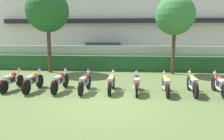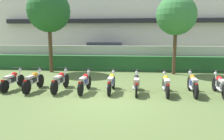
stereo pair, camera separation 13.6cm
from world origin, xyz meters
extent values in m
plane|color=#566B38|center=(0.00, 0.00, 0.00)|extent=(60.00, 60.00, 0.00)
cube|color=silver|center=(0.00, 14.01, 3.29)|extent=(24.44, 6.00, 6.58)
cube|color=black|center=(0.00, 10.76, 3.62)|extent=(20.53, 0.50, 0.36)
cube|color=#BCB7A8|center=(0.00, 7.61, 0.84)|extent=(23.22, 0.30, 1.68)
cube|color=#235628|center=(0.00, 6.91, 0.51)|extent=(18.58, 0.70, 1.03)
cube|color=#9EA3A8|center=(-1.09, 9.31, 0.74)|extent=(4.54, 1.96, 1.00)
cube|color=#2D333D|center=(-1.29, 9.31, 1.57)|extent=(2.74, 1.76, 0.65)
cylinder|color=black|center=(0.50, 10.20, 0.34)|extent=(0.68, 0.24, 0.68)
cylinder|color=black|center=(0.46, 8.35, 0.34)|extent=(0.68, 0.24, 0.68)
cylinder|color=black|center=(-2.65, 10.27, 0.34)|extent=(0.68, 0.24, 0.68)
cylinder|color=black|center=(-2.69, 8.42, 0.34)|extent=(0.68, 0.24, 0.68)
cylinder|color=#4C3823|center=(-4.50, 5.86, 1.51)|extent=(0.24, 0.24, 3.03)
sphere|color=#235B28|center=(-4.50, 5.86, 3.98)|extent=(2.73, 2.73, 2.73)
cylinder|color=#4C3823|center=(3.50, 5.87, 1.40)|extent=(0.22, 0.22, 2.80)
sphere|color=#387A3D|center=(3.50, 5.87, 3.65)|extent=(2.43, 2.43, 2.43)
cylinder|color=black|center=(-4.54, 1.95, 0.28)|extent=(0.11, 0.57, 0.56)
cylinder|color=black|center=(-4.59, 0.68, 0.28)|extent=(0.11, 0.57, 0.56)
cube|color=silver|center=(-4.57, 1.27, 0.43)|extent=(0.22, 0.61, 0.22)
ellipsoid|color=red|center=(-4.56, 1.44, 0.66)|extent=(0.24, 0.45, 0.22)
cube|color=beige|center=(-4.58, 1.04, 0.64)|extent=(0.22, 0.53, 0.10)
cube|color=red|center=(-4.60, 0.58, 0.56)|extent=(0.10, 0.08, 0.08)
cylinder|color=silver|center=(-4.54, 1.86, 0.60)|extent=(0.06, 0.23, 0.65)
cylinder|color=black|center=(-4.55, 1.77, 0.92)|extent=(0.60, 0.06, 0.04)
sphere|color=silver|center=(-4.54, 1.97, 0.78)|extent=(0.14, 0.14, 0.14)
cylinder|color=silver|center=(-4.70, 1.02, 0.30)|extent=(0.09, 0.55, 0.07)
cube|color=black|center=(-4.57, 1.22, 0.48)|extent=(0.25, 0.37, 0.20)
cylinder|color=black|center=(-3.47, 1.79, 0.31)|extent=(0.12, 0.63, 0.63)
cylinder|color=black|center=(-3.52, 0.55, 0.31)|extent=(0.12, 0.63, 0.63)
cube|color=silver|center=(-3.50, 1.12, 0.46)|extent=(0.22, 0.61, 0.22)
ellipsoid|color=orange|center=(-3.49, 1.29, 0.69)|extent=(0.24, 0.45, 0.22)
cube|color=#B2ADA3|center=(-3.51, 0.89, 0.67)|extent=(0.22, 0.53, 0.10)
cube|color=red|center=(-3.53, 0.45, 0.59)|extent=(0.10, 0.08, 0.08)
cylinder|color=silver|center=(-3.48, 1.70, 0.63)|extent=(0.06, 0.23, 0.65)
cylinder|color=black|center=(-3.48, 1.61, 0.95)|extent=(0.60, 0.06, 0.04)
sphere|color=silver|center=(-3.47, 1.81, 0.81)|extent=(0.14, 0.14, 0.14)
cylinder|color=silver|center=(-3.63, 0.88, 0.33)|extent=(0.09, 0.55, 0.07)
cube|color=black|center=(-3.50, 1.07, 0.51)|extent=(0.25, 0.37, 0.20)
cylinder|color=black|center=(-2.26, 1.95, 0.32)|extent=(0.12, 0.63, 0.63)
cylinder|color=black|center=(-2.33, 0.60, 0.32)|extent=(0.12, 0.63, 0.63)
cube|color=silver|center=(-2.30, 1.22, 0.47)|extent=(0.23, 0.61, 0.22)
ellipsoid|color=red|center=(-2.29, 1.39, 0.70)|extent=(0.24, 0.45, 0.22)
cube|color=beige|center=(-2.31, 0.99, 0.68)|extent=(0.23, 0.53, 0.10)
cube|color=red|center=(-2.34, 0.50, 0.60)|extent=(0.10, 0.09, 0.08)
cylinder|color=silver|center=(-2.26, 1.86, 0.64)|extent=(0.06, 0.23, 0.65)
cylinder|color=black|center=(-2.27, 1.77, 0.96)|extent=(0.60, 0.07, 0.04)
sphere|color=silver|center=(-2.26, 1.97, 0.82)|extent=(0.14, 0.14, 0.14)
cylinder|color=silver|center=(-2.43, 0.98, 0.34)|extent=(0.10, 0.55, 0.07)
cube|color=black|center=(-2.30, 1.17, 0.52)|extent=(0.26, 0.37, 0.20)
cylinder|color=black|center=(-1.12, 1.77, 0.30)|extent=(0.13, 0.60, 0.60)
cylinder|color=black|center=(-1.20, 0.56, 0.30)|extent=(0.13, 0.60, 0.60)
cube|color=silver|center=(-1.16, 1.11, 0.45)|extent=(0.24, 0.61, 0.22)
ellipsoid|color=red|center=(-1.15, 1.28, 0.68)|extent=(0.25, 0.45, 0.22)
cube|color=#B2ADA3|center=(-1.18, 0.89, 0.66)|extent=(0.23, 0.53, 0.10)
cube|color=red|center=(-1.21, 0.46, 0.58)|extent=(0.11, 0.09, 0.08)
cylinder|color=silver|center=(-1.13, 1.68, 0.62)|extent=(0.07, 0.23, 0.65)
cylinder|color=black|center=(-1.13, 1.59, 0.94)|extent=(0.60, 0.08, 0.04)
sphere|color=silver|center=(-1.12, 1.79, 0.80)|extent=(0.14, 0.14, 0.14)
cylinder|color=silver|center=(-1.30, 0.87, 0.32)|extent=(0.11, 0.55, 0.07)
cube|color=navy|center=(-1.17, 1.06, 0.50)|extent=(0.26, 0.38, 0.20)
cylinder|color=black|center=(0.03, 1.88, 0.30)|extent=(0.12, 0.59, 0.59)
cylinder|color=black|center=(-0.03, 0.67, 0.30)|extent=(0.12, 0.59, 0.59)
cube|color=silver|center=(0.00, 1.23, 0.45)|extent=(0.23, 0.61, 0.22)
ellipsoid|color=yellow|center=(0.01, 1.40, 0.68)|extent=(0.24, 0.45, 0.22)
cube|color=beige|center=(-0.01, 1.00, 0.66)|extent=(0.22, 0.53, 0.10)
cube|color=red|center=(-0.03, 0.57, 0.58)|extent=(0.10, 0.08, 0.08)
cylinder|color=silver|center=(0.03, 1.79, 0.62)|extent=(0.06, 0.23, 0.65)
cylinder|color=black|center=(0.02, 1.70, 0.94)|extent=(0.60, 0.06, 0.04)
sphere|color=silver|center=(0.03, 1.90, 0.80)|extent=(0.14, 0.14, 0.14)
cylinder|color=silver|center=(-0.13, 0.98, 0.32)|extent=(0.10, 0.55, 0.07)
cube|color=navy|center=(0.00, 1.18, 0.50)|extent=(0.26, 0.37, 0.20)
cylinder|color=black|center=(1.10, 1.79, 0.29)|extent=(0.10, 0.58, 0.58)
cylinder|color=black|center=(1.08, 0.59, 0.29)|extent=(0.10, 0.58, 0.58)
cube|color=silver|center=(1.09, 1.14, 0.44)|extent=(0.21, 0.60, 0.22)
ellipsoid|color=black|center=(1.09, 1.31, 0.67)|extent=(0.23, 0.44, 0.22)
cube|color=#B2ADA3|center=(1.08, 0.91, 0.65)|extent=(0.21, 0.52, 0.10)
cube|color=red|center=(1.08, 0.49, 0.57)|extent=(0.10, 0.08, 0.08)
cylinder|color=silver|center=(1.10, 1.70, 0.61)|extent=(0.05, 0.23, 0.65)
cylinder|color=black|center=(1.09, 1.61, 0.93)|extent=(0.60, 0.05, 0.04)
sphere|color=silver|center=(1.10, 1.81, 0.79)|extent=(0.14, 0.14, 0.14)
cylinder|color=silver|center=(0.96, 0.89, 0.31)|extent=(0.08, 0.55, 0.07)
cube|color=#A51414|center=(1.09, 1.09, 0.49)|extent=(0.25, 0.36, 0.20)
cylinder|color=black|center=(2.34, 1.82, 0.28)|extent=(0.10, 0.57, 0.57)
cylinder|color=black|center=(2.31, 0.56, 0.28)|extent=(0.10, 0.57, 0.57)
cube|color=silver|center=(2.32, 1.14, 0.43)|extent=(0.21, 0.60, 0.22)
ellipsoid|color=yellow|center=(2.32, 1.31, 0.66)|extent=(0.23, 0.45, 0.22)
cube|color=beige|center=(2.31, 0.91, 0.64)|extent=(0.21, 0.52, 0.10)
cube|color=red|center=(2.30, 0.46, 0.56)|extent=(0.10, 0.08, 0.08)
cylinder|color=silver|center=(2.34, 1.73, 0.60)|extent=(0.06, 0.23, 0.65)
cylinder|color=black|center=(2.33, 1.64, 0.92)|extent=(0.60, 0.05, 0.04)
sphere|color=silver|center=(2.34, 1.84, 0.78)|extent=(0.14, 0.14, 0.14)
cylinder|color=silver|center=(2.19, 0.89, 0.30)|extent=(0.08, 0.55, 0.07)
cube|color=black|center=(2.32, 1.09, 0.48)|extent=(0.25, 0.37, 0.20)
cylinder|color=black|center=(3.49, 1.92, 0.32)|extent=(0.13, 0.64, 0.63)
cylinder|color=black|center=(3.41, 0.64, 0.32)|extent=(0.13, 0.64, 0.63)
cube|color=silver|center=(3.44, 1.23, 0.47)|extent=(0.24, 0.61, 0.22)
ellipsoid|color=orange|center=(3.45, 1.40, 0.70)|extent=(0.25, 0.45, 0.22)
cube|color=beige|center=(3.43, 1.00, 0.68)|extent=(0.23, 0.53, 0.10)
cube|color=red|center=(3.40, 0.54, 0.60)|extent=(0.10, 0.09, 0.08)
cylinder|color=silver|center=(3.48, 1.83, 0.64)|extent=(0.06, 0.23, 0.65)
cylinder|color=black|center=(3.48, 1.74, 0.96)|extent=(0.60, 0.07, 0.04)
sphere|color=silver|center=(3.49, 1.94, 0.82)|extent=(0.14, 0.14, 0.14)
cylinder|color=silver|center=(3.31, 0.99, 0.34)|extent=(0.10, 0.55, 0.07)
cube|color=navy|center=(3.44, 1.18, 0.52)|extent=(0.26, 0.37, 0.20)
cylinder|color=black|center=(4.59, 1.93, 0.29)|extent=(0.13, 0.59, 0.58)
cube|color=silver|center=(4.54, 1.21, 0.44)|extent=(0.24, 0.61, 0.22)
ellipsoid|color=red|center=(4.55, 1.38, 0.67)|extent=(0.25, 0.45, 0.22)
cube|color=beige|center=(4.53, 0.98, 0.65)|extent=(0.23, 0.53, 0.10)
cylinder|color=silver|center=(4.58, 1.84, 0.61)|extent=(0.06, 0.23, 0.65)
cylinder|color=black|center=(4.58, 1.75, 0.93)|extent=(0.60, 0.08, 0.04)
sphere|color=silver|center=(4.59, 1.95, 0.79)|extent=(0.14, 0.14, 0.14)
cylinder|color=silver|center=(4.40, 0.97, 0.31)|extent=(0.11, 0.55, 0.07)
cube|color=black|center=(4.54, 1.16, 0.49)|extent=(0.26, 0.37, 0.20)
camera|label=1|loc=(0.78, -7.84, 2.53)|focal=34.38mm
camera|label=2|loc=(0.92, -7.82, 2.53)|focal=34.38mm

